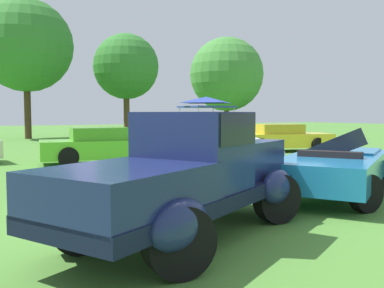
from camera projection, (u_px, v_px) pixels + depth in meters
ground_plane at (181, 226)px, 6.33m from camera, size 120.00×120.00×0.00m
feature_pickup_truck at (189, 174)px, 5.73m from camera, size 4.57×3.41×1.70m
neighbor_convertible at (334, 167)px, 8.76m from camera, size 4.40×3.68×1.40m
show_car_lime at (103, 146)px, 14.40m from camera, size 4.34×2.20×1.22m
show_car_yellow at (281, 138)px, 19.01m from camera, size 4.64×2.79×1.22m
canopy_tent_left_field at (206, 101)px, 25.50m from camera, size 2.66×2.66×2.71m
treeline_mid_left at (26, 46)px, 28.21m from camera, size 6.17×6.17×9.31m
treeline_center at (126, 67)px, 31.42m from camera, size 4.83×4.83×7.59m
treeline_mid_right at (227, 74)px, 36.45m from camera, size 6.31×6.31×8.23m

